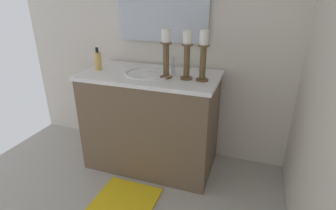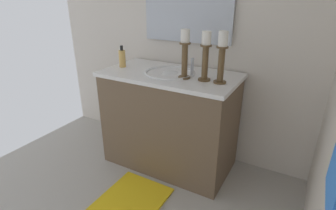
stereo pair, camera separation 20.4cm
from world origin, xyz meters
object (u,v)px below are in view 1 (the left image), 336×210
Objects in this scene: soap_bottle at (98,61)px; bath_mat at (119,210)px; candle_holder_short at (187,54)px; candle_holder_mid at (166,52)px; sink_basin at (150,78)px; candle_holder_tall at (203,54)px; vanity_cabinet at (151,121)px.

soap_bottle is 0.30× the size of bath_mat.
candle_holder_mid is (0.02, -0.15, 0.00)m from candle_holder_short.
sink_basin is 1.14× the size of candle_holder_tall.
candle_holder_short is at bearing -90.60° from candle_holder_tall.
candle_holder_tall is 0.87m from soap_bottle.
sink_basin is at bearing -112.26° from candle_holder_mid.
candle_holder_short is 0.57× the size of bath_mat.
candle_holder_tall is at bearing 84.01° from sink_basin.
bath_mat is at bearing -0.09° from sink_basin.
sink_basin reaches higher than vanity_cabinet.
soap_bottle is (0.03, -0.44, 0.11)m from sink_basin.
vanity_cabinet is 3.09× the size of candle_holder_mid.
candle_holder_mid is at bearing -85.87° from candle_holder_tall.
soap_bottle is at bearing -86.09° from sink_basin.
sink_basin is at bearing 179.91° from bath_mat.
soap_bottle reaches higher than sink_basin.
candle_holder_mid reaches higher than bath_mat.
candle_holder_short is at bearing 152.25° from bath_mat.
soap_bottle is at bearing -90.93° from candle_holder_tall.
sink_basin is 1.17× the size of candle_holder_short.
candle_holder_short is at bearing 81.96° from sink_basin.
candle_holder_mid is 1.95× the size of soap_bottle.
sink_basin is 0.28m from candle_holder_mid.
candle_holder_mid reaches higher than soap_bottle.
candle_holder_mid is at bearing 67.74° from sink_basin.
sink_basin is at bearing -95.99° from candle_holder_tall.
bath_mat is (0.56, -0.16, -1.01)m from candle_holder_mid.
bath_mat is (0.59, 0.44, -0.89)m from soap_bottle.
candle_holder_tall is at bearing 84.02° from vanity_cabinet.
soap_bottle is (-0.01, -0.87, -0.12)m from candle_holder_tall.
vanity_cabinet is 0.75m from bath_mat.
candle_holder_tall is at bearing 89.40° from candle_holder_short.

